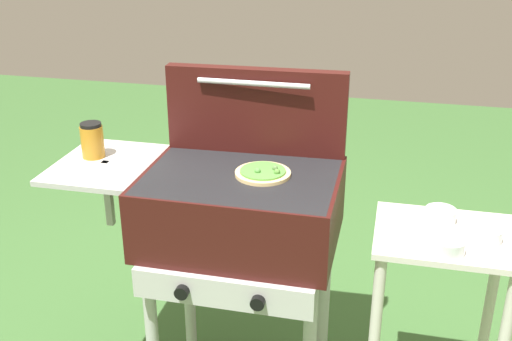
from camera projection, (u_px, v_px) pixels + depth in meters
grill at (237, 214)px, 2.08m from camera, size 0.96×0.53×0.90m
grill_lid_open at (256, 111)px, 2.15m from camera, size 0.63×0.09×0.30m
pizza_veggie at (263, 173)px, 2.02m from camera, size 0.18×0.18×0.03m
sauce_jar at (92, 140)px, 2.14m from camera, size 0.08×0.08×0.12m
prep_table at (438, 293)px, 2.02m from camera, size 0.44×0.36×0.77m
topping_bowl_near at (449, 247)px, 1.82m from camera, size 0.09×0.09×0.04m
topping_bowl_far at (440, 216)px, 2.00m from camera, size 0.10×0.10×0.04m
topping_bowl_middle at (484, 235)px, 1.89m from camera, size 0.10×0.10×0.04m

